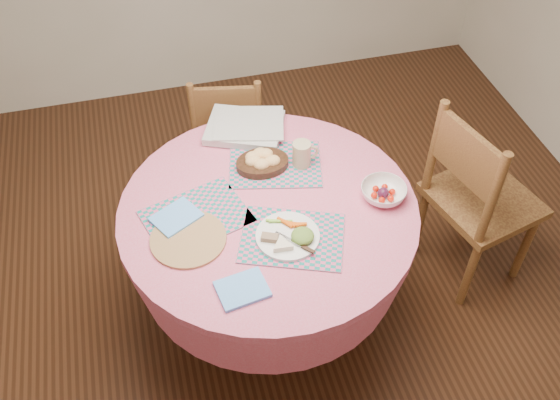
{
  "coord_description": "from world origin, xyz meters",
  "views": [
    {
      "loc": [
        -0.4,
        -1.72,
        2.61
      ],
      "look_at": [
        0.05,
        0.0,
        0.78
      ],
      "focal_mm": 40.0,
      "sensor_mm": 36.0,
      "label": 1
    }
  ],
  "objects": [
    {
      "name": "ground",
      "position": [
        0.0,
        0.0,
        0.0
      ],
      "size": [
        4.0,
        4.0,
        0.0
      ],
      "primitive_type": "plane",
      "color": "#331C0F",
      "rests_on": "ground"
    },
    {
      "name": "dining_table",
      "position": [
        0.0,
        0.0,
        0.56
      ],
      "size": [
        1.24,
        1.24,
        0.75
      ],
      "color": "#DD678A",
      "rests_on": "ground"
    },
    {
      "name": "chair_right",
      "position": [
        1.01,
        0.03,
        0.52
      ],
      "size": [
        0.54,
        0.56,
        1.0
      ],
      "rotation": [
        0.0,
        0.0,
        1.82
      ],
      "color": "brown",
      "rests_on": "ground"
    },
    {
      "name": "chair_back",
      "position": [
        -0.01,
        0.87,
        0.45
      ],
      "size": [
        0.46,
        0.45,
        0.86
      ],
      "rotation": [
        0.0,
        0.0,
        2.94
      ],
      "color": "brown",
      "rests_on": "ground"
    },
    {
      "name": "placemat_front",
      "position": [
        0.05,
        -0.19,
        0.75
      ],
      "size": [
        0.48,
        0.43,
        0.01
      ],
      "primitive_type": "cube",
      "rotation": [
        0.0,
        0.0,
        -0.38
      ],
      "color": "#157972",
      "rests_on": "dining_table"
    },
    {
      "name": "placemat_left",
      "position": [
        -0.29,
        0.02,
        0.75
      ],
      "size": [
        0.47,
        0.4,
        0.01
      ],
      "primitive_type": "cube",
      "rotation": [
        0.0,
        0.0,
        0.29
      ],
      "color": "#157972",
      "rests_on": "dining_table"
    },
    {
      "name": "placemat_back",
      "position": [
        0.09,
        0.24,
        0.75
      ],
      "size": [
        0.46,
        0.38,
        0.01
      ],
      "primitive_type": "cube",
      "rotation": [
        0.0,
        0.0,
        -0.23
      ],
      "color": "#157972",
      "rests_on": "dining_table"
    },
    {
      "name": "wicker_trivet",
      "position": [
        -0.34,
        -0.09,
        0.76
      ],
      "size": [
        0.3,
        0.3,
        0.01
      ],
      "primitive_type": "cylinder",
      "color": "#9E7444",
      "rests_on": "dining_table"
    },
    {
      "name": "napkin_near",
      "position": [
        -0.19,
        -0.38,
        0.76
      ],
      "size": [
        0.2,
        0.17,
        0.01
      ],
      "primitive_type": "cube",
      "rotation": [
        0.0,
        0.0,
        0.15
      ],
      "color": "#62A7FC",
      "rests_on": "dining_table"
    },
    {
      "name": "napkin_far",
      "position": [
        -0.37,
        0.03,
        0.76
      ],
      "size": [
        0.23,
        0.21,
        0.01
      ],
      "primitive_type": "cube",
      "rotation": [
        0.0,
        0.0,
        0.5
      ],
      "color": "#62A7FC",
      "rests_on": "placemat_left"
    },
    {
      "name": "dinner_plate",
      "position": [
        0.04,
        -0.19,
        0.77
      ],
      "size": [
        0.25,
        0.25,
        0.05
      ],
      "rotation": [
        0.0,
        0.0,
        -0.43
      ],
      "color": "white",
      "rests_on": "placemat_front"
    },
    {
      "name": "bread_bowl",
      "position": [
        0.03,
        0.24,
        0.79
      ],
      "size": [
        0.23,
        0.23,
        0.08
      ],
      "color": "black",
      "rests_on": "placemat_back"
    },
    {
      "name": "latte_mug",
      "position": [
        0.21,
        0.21,
        0.81
      ],
      "size": [
        0.12,
        0.08,
        0.12
      ],
      "color": "tan",
      "rests_on": "placemat_back"
    },
    {
      "name": "fruit_bowl",
      "position": [
        0.48,
        -0.07,
        0.78
      ],
      "size": [
        0.22,
        0.22,
        0.06
      ],
      "rotation": [
        0.0,
        0.0,
        0.18
      ],
      "color": "white",
      "rests_on": "dining_table"
    },
    {
      "name": "newspaper_stack",
      "position": [
        0.02,
        0.5,
        0.78
      ],
      "size": [
        0.42,
        0.38,
        0.04
      ],
      "rotation": [
        0.0,
        0.0,
        -0.41
      ],
      "color": "silver",
      "rests_on": "dining_table"
    }
  ]
}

